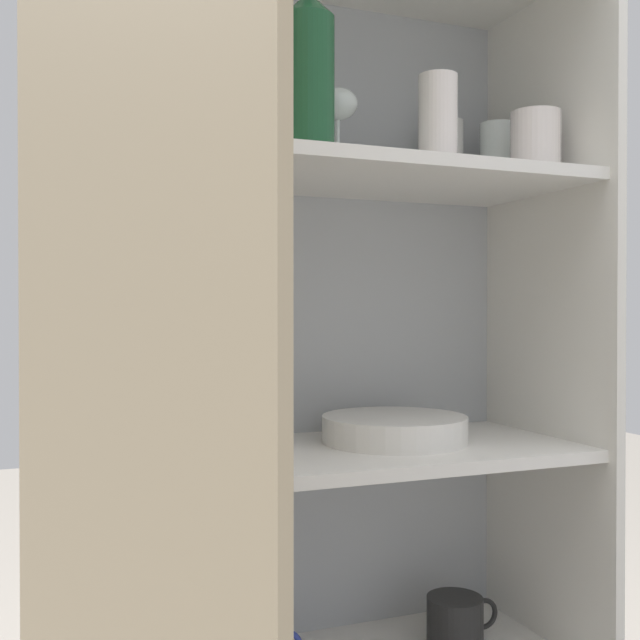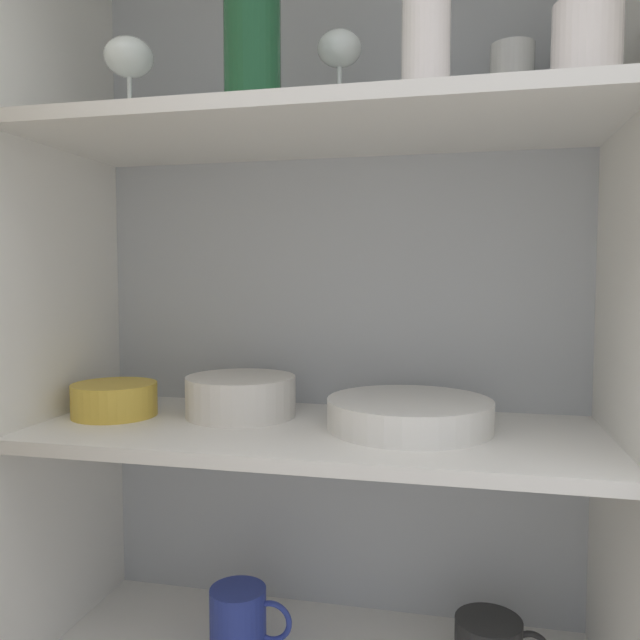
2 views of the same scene
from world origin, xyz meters
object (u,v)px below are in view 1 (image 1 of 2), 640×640
at_px(wine_bottle, 309,70).
at_px(serving_bowl_small, 104,444).
at_px(plate_stack_white, 394,429).
at_px(mixing_bowl_large, 232,428).

height_order(wine_bottle, serving_bowl_small, wine_bottle).
xyz_separation_m(plate_stack_white, serving_bowl_small, (-0.48, -0.02, 0.01)).
bearing_deg(wine_bottle, serving_bowl_small, 159.09).
bearing_deg(serving_bowl_small, wine_bottle, -20.91).
distance_m(wine_bottle, mixing_bowl_large, 0.56).
relative_size(mixing_bowl_large, serving_bowl_small, 1.31).
relative_size(wine_bottle, plate_stack_white, 1.08).
distance_m(wine_bottle, plate_stack_white, 0.60).
distance_m(wine_bottle, serving_bowl_small, 0.62).
bearing_deg(plate_stack_white, mixing_bowl_large, 174.06).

